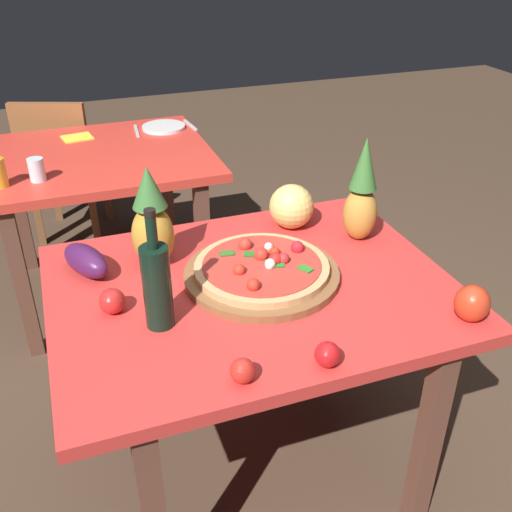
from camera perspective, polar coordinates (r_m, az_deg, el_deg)
ground_plane at (r=2.25m, az=-0.35°, el=-18.98°), size 10.00×10.00×0.00m
display_table at (r=1.81m, az=-0.41°, el=-5.23°), size 1.18×0.92×0.75m
background_table at (r=2.88m, az=-15.12°, el=7.66°), size 1.05×0.89×0.75m
dining_chair at (r=3.57m, az=-18.28°, el=8.66°), size 0.51×0.51×0.85m
pizza_board at (r=1.78m, az=0.55°, el=-1.80°), size 0.47×0.47×0.02m
pizza at (r=1.77m, az=0.62°, el=-1.00°), size 0.41×0.41×0.06m
wine_bottle at (r=1.54m, az=-9.57°, el=-2.70°), size 0.08×0.08×0.34m
pineapple_left at (r=1.97m, az=10.20°, el=5.81°), size 0.11×0.11×0.36m
pineapple_right at (r=1.82m, az=-10.07°, el=3.30°), size 0.13×0.13×0.33m
melon at (r=2.05m, az=3.46°, el=4.82°), size 0.16×0.16×0.16m
bell_pepper at (r=1.70m, az=20.20°, el=-4.33°), size 0.10×0.10×0.11m
eggplant at (r=1.86m, az=-16.14°, el=-0.42°), size 0.17×0.22×0.09m
tomato_near_board at (r=1.40m, az=-1.31°, el=-11.04°), size 0.06×0.06×0.06m
tomato_beside_pepper at (r=1.66m, az=-13.74°, el=-4.35°), size 0.07×0.07×0.07m
tomato_at_corner at (r=1.46m, az=6.94°, el=-9.44°), size 0.06×0.06×0.06m
drinking_glass_water at (r=2.60m, az=-20.48°, el=7.84°), size 0.07×0.07×0.10m
dinner_plate at (r=3.13m, az=-8.93°, el=12.24°), size 0.22×0.22×0.02m
fork_utensil at (r=3.11m, az=-11.50°, el=11.80°), size 0.03×0.18×0.01m
knife_utensil at (r=3.16m, az=-6.39°, el=12.50°), size 0.03×0.18×0.01m
napkin_folded at (r=3.08m, az=-16.93°, el=10.92°), size 0.16×0.14×0.01m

